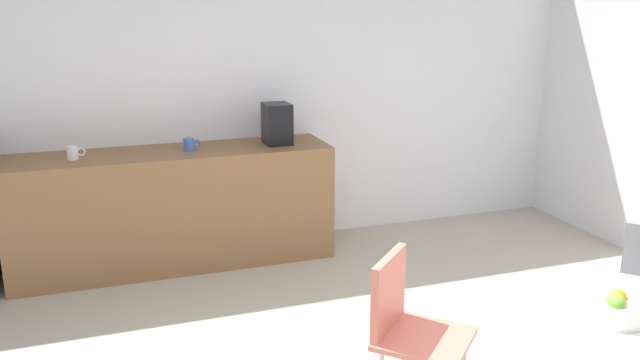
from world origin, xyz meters
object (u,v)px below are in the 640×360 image
mug_white (283,136)px  round_table (618,351)px  fruit_bowl (615,308)px  mug_red (73,153)px  coffee_maker (277,124)px  chair_coral (406,318)px  mug_green (189,145)px

mug_white → round_table: bearing=-79.5°
round_table → fruit_bowl: 0.19m
mug_red → coffee_maker: 1.52m
fruit_bowl → mug_red: mug_red is taller
fruit_bowl → mug_red: 3.66m
chair_coral → mug_white: bearing=87.9°
round_table → mug_green: 3.30m
round_table → mug_white: (-0.57, 3.08, 0.36)m
round_table → mug_red: mug_red is taller
mug_white → mug_red: 1.59m
mug_white → mug_green: 0.77m
fruit_bowl → coffee_maker: coffee_maker is taller
mug_green → coffee_maker: bearing=2.3°
mug_white → mug_green: size_ratio=1.00×
chair_coral → mug_green: size_ratio=6.43×
mug_red → coffee_maker: size_ratio=0.40×
chair_coral → round_table: bearing=-45.2°
mug_green → chair_coral: bearing=-73.9°
coffee_maker → fruit_bowl: bearing=-78.4°
mug_red → coffee_maker: coffee_maker is taller
fruit_bowl → mug_white: bearing=100.2°
round_table → chair_coral: size_ratio=1.25×
chair_coral → mug_red: (-1.50, 2.32, 0.43)m
mug_green → mug_red: (-0.83, -0.01, 0.00)m
round_table → fruit_bowl: fruit_bowl is taller
round_table → chair_coral: (-0.66, 0.66, -0.06)m
fruit_bowl → mug_green: bearing=113.8°
chair_coral → mug_green: mug_green is taller
fruit_bowl → mug_white: 3.11m
mug_white → mug_red: size_ratio=1.00×
mug_white → mug_green: same height
round_table → fruit_bowl: size_ratio=3.86×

